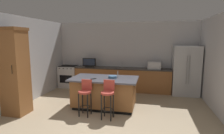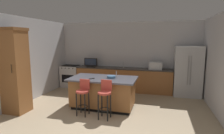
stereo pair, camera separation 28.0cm
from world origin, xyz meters
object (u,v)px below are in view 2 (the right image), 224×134
Objects in this scene: kitchen_island at (103,92)px; bar_stool_left at (83,94)px; refrigerator at (188,71)px; microwave at (156,66)px; bar_stool_right at (105,96)px; range_oven at (71,76)px; tv_monitor at (91,63)px; cell_phone at (109,77)px; cabinet_tower at (14,69)px; fruit_bowl at (111,77)px; tv_remote at (92,79)px.

kitchen_island is 0.76m from bar_stool_left.
refrigerator is 3.74× the size of microwave.
kitchen_island is at bearing 114.02° from bar_stool_right.
bar_stool_right reaches higher than range_oven.
tv_monitor is 0.56× the size of bar_stool_right.
microwave is 3.20× the size of cell_phone.
cabinet_tower reaches higher than bar_stool_right.
kitchen_island is at bearing -126.36° from microwave.
kitchen_island is at bearing -122.66° from cell_phone.
tv_monitor is at bearing 121.16° from bar_stool_right.
microwave is at bearing 0.02° from range_oven.
cell_phone is (2.25, -1.86, 0.44)m from range_oven.
bar_stool_right is at bearing -55.09° from cell_phone.
bar_stool_left reaches higher than cell_phone.
cabinet_tower reaches higher than range_oven.
microwave is at bearing 82.30° from cell_phone.
tv_monitor is (1.09, 2.88, -0.14)m from cabinet_tower.
tv_monitor is at bearing 179.77° from refrigerator.
cabinet_tower is 2.65m from cell_phone.
bar_stool_left is 0.99m from fruit_bowl.
cabinet_tower is (-0.16, -2.93, 0.75)m from range_oven.
tv_monitor is 2.24m from cell_phone.
refrigerator is 5.60m from cabinet_tower.
cell_phone is at bearing -54.09° from tv_monitor.
kitchen_island is 1.09× the size of refrigerator.
bar_stool_right is (0.63, -0.07, 0.03)m from bar_stool_left.
bar_stool_right is (-2.28, -2.63, -0.30)m from refrigerator.
range_oven is at bearing 176.90° from tv_monitor.
fruit_bowl is (2.48, 1.02, -0.27)m from cabinet_tower.
kitchen_island is 1.97× the size of bar_stool_right.
fruit_bowl is (1.38, -1.86, -0.14)m from tv_monitor.
range_oven is 3.59m from bar_stool_right.
cabinet_tower reaches higher than tv_monitor.
bar_stool_right reaches higher than kitchen_island.
refrigerator is 1.88× the size of bar_stool_left.
tv_monitor is at bearing -3.10° from range_oven.
tv_monitor is 3.25× the size of tv_remote.
cell_phone is 0.88× the size of tv_remote.
range_oven is 2.95m from cell_phone.
bar_stool_left is (0.80, -2.57, -0.50)m from tv_monitor.
cell_phone is 0.54m from tv_remote.
cell_phone is (-0.07, 0.05, -0.03)m from fruit_bowl.
cabinet_tower is 2.02m from bar_stool_left.
bar_stool_left is at bearing -124.28° from microwave.
bar_stool_left is 3.83× the size of fruit_bowl.
microwave is 2.26m from fruit_bowl.
bar_stool_left is at bearing -129.51° from fruit_bowl.
bar_stool_right is (-1.16, -2.70, -0.45)m from microwave.
kitchen_island is 3.53× the size of tv_monitor.
cabinet_tower is at bearing -156.55° from kitchen_island.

